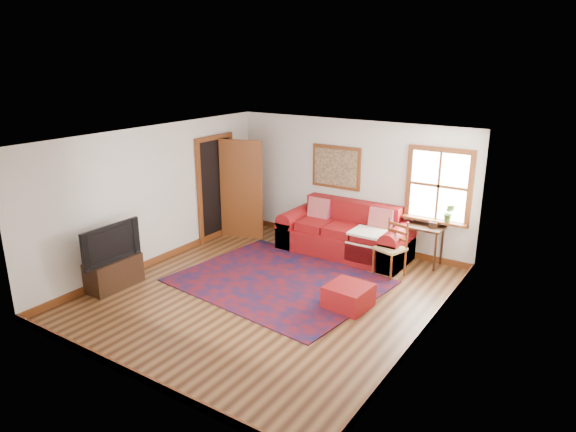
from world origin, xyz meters
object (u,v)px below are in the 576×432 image
Objects in this scene: side_table at (426,233)px; ladder_back_chair at (392,246)px; red_ottoman at (348,296)px; red_leather_sofa at (345,237)px; media_cabinet at (114,273)px.

ladder_back_chair reaches higher than side_table.
ladder_back_chair is at bearing 91.92° from red_ottoman.
red_leather_sofa is at bearing 157.58° from ladder_back_chair.
ladder_back_chair is (-0.33, -0.73, -0.08)m from side_table.
red_leather_sofa is at bearing -169.92° from side_table.
red_leather_sofa reaches higher than red_ottoman.
red_ottoman is 0.83× the size of side_table.
side_table is 5.43m from media_cabinet.
red_ottoman is at bearing -92.24° from ladder_back_chair.
red_ottoman is 0.63× the size of ladder_back_chair.
ladder_back_chair is 1.07× the size of media_cabinet.
red_leather_sofa is 3.39× the size of side_table.
side_table is at bearing 84.23° from red_ottoman.
side_table is 0.81× the size of media_cabinet.
red_leather_sofa is 4.06× the size of red_ottoman.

